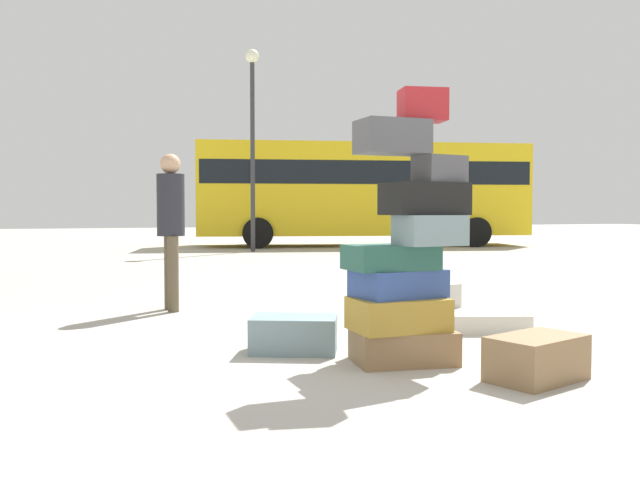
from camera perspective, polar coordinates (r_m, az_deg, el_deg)
ground_plane at (r=5.22m, az=8.32°, el=-9.63°), size 80.00×80.00×0.00m
suitcase_tower at (r=4.82m, az=7.34°, el=-1.70°), size 0.84×0.60×1.95m
suitcase_cream_foreground_far at (r=7.66m, az=9.42°, el=-4.73°), size 0.68×0.44×0.27m
suitcase_brown_foreground_near at (r=4.59m, az=17.99°, el=-9.55°), size 0.72×0.57×0.29m
suitcase_slate_white_trunk at (r=5.23m, az=-2.22°, el=-8.03°), size 0.77×0.64×0.28m
suitcase_cream_upright_blue at (r=6.28m, az=13.74°, el=-6.82°), size 0.87×0.64×0.17m
person_bearded_onlooker at (r=7.48m, az=-12.60°, el=1.89°), size 0.30×0.34×1.72m
parked_bus at (r=21.12m, az=3.57°, el=4.50°), size 10.45×4.66×3.15m
lamp_post at (r=18.21m, az=-5.78°, el=10.33°), size 0.36×0.36×5.39m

